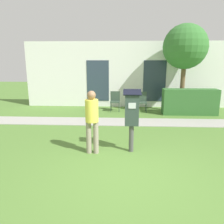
% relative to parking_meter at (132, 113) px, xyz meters
% --- Properties ---
extents(ground_plane, '(40.00, 40.00, 0.00)m').
position_rel_parking_meter_xyz_m(ground_plane, '(-0.08, -1.27, -1.02)').
color(ground_plane, '#517A33').
extents(sidewalk, '(12.00, 1.10, 0.02)m').
position_rel_parking_meter_xyz_m(sidewalk, '(-0.08, 2.74, -1.01)').
color(sidewalk, '#A3A099').
rests_on(sidewalk, ground).
extents(building_facade, '(10.00, 0.26, 3.20)m').
position_rel_parking_meter_xyz_m(building_facade, '(-0.08, 5.75, 0.58)').
color(building_facade, white).
rests_on(building_facade, ground).
extents(parking_meter, '(0.44, 0.31, 1.59)m').
position_rel_parking_meter_xyz_m(parking_meter, '(0.00, 0.00, 0.00)').
color(parking_meter, '#4C4C4C').
rests_on(parking_meter, ground).
extents(person_standing, '(0.32, 0.32, 1.58)m').
position_rel_parking_meter_xyz_m(person_standing, '(-0.97, -0.15, -0.09)').
color(person_standing, gray).
rests_on(person_standing, ground).
extents(outdoor_chair_left, '(0.44, 0.44, 0.90)m').
position_rel_parking_meter_xyz_m(outdoor_chair_left, '(-0.58, 4.68, -0.49)').
color(outdoor_chair_left, '#334738').
rests_on(outdoor_chair_left, ground).
extents(outdoor_chair_middle, '(0.44, 0.44, 0.90)m').
position_rel_parking_meter_xyz_m(outdoor_chair_middle, '(0.64, 4.58, -0.49)').
color(outdoor_chair_middle, '#334738').
rests_on(outdoor_chair_middle, ground).
extents(hedge_row, '(2.31, 0.60, 1.10)m').
position_rel_parking_meter_xyz_m(hedge_row, '(2.66, 4.15, -0.47)').
color(hedge_row, '#33662D').
rests_on(hedge_row, ground).
extents(tree, '(1.90, 1.90, 3.82)m').
position_rel_parking_meter_xyz_m(tree, '(2.42, 4.59, 1.83)').
color(tree, brown).
rests_on(tree, ground).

